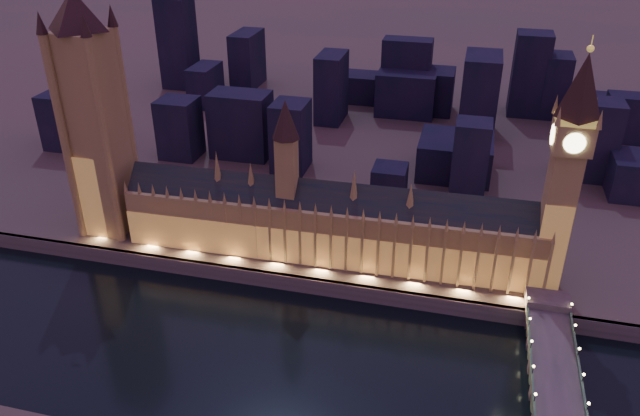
% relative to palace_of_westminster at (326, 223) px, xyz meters
% --- Properties ---
extents(ground_plane, '(2000.00, 2000.00, 0.00)m').
position_rel_palace_of_westminster_xyz_m(ground_plane, '(-6.41, -61.74, -26.37)').
color(ground_plane, black).
rests_on(ground_plane, ground).
extents(north_bank, '(2000.00, 960.00, 8.00)m').
position_rel_palace_of_westminster_xyz_m(north_bank, '(-6.41, 458.26, -22.37)').
color(north_bank, '#3E473C').
rests_on(north_bank, ground).
extents(embankment_wall, '(2000.00, 2.50, 8.00)m').
position_rel_palace_of_westminster_xyz_m(embankment_wall, '(-6.41, -20.74, -22.37)').
color(embankment_wall, '#404242').
rests_on(embankment_wall, ground).
extents(palace_of_westminster, '(202.00, 24.25, 78.00)m').
position_rel_palace_of_westminster_xyz_m(palace_of_westminster, '(0.00, 0.00, 0.00)').
color(palace_of_westminster, '#8F844F').
rests_on(palace_of_westminster, north_bank).
extents(victoria_tower, '(31.68, 31.68, 132.99)m').
position_rel_palace_of_westminster_xyz_m(victoria_tower, '(-116.41, 0.19, 47.84)').
color(victoria_tower, '#8F844F').
rests_on(victoria_tower, north_bank).
extents(elizabeth_tower, '(18.00, 18.00, 112.88)m').
position_rel_palace_of_westminster_xyz_m(elizabeth_tower, '(101.59, 0.19, 44.63)').
color(elizabeth_tower, '#8F844F').
rests_on(elizabeth_tower, north_bank).
extents(westminster_bridge, '(18.32, 113.00, 15.90)m').
position_rel_palace_of_westminster_xyz_m(westminster_bridge, '(102.52, -65.19, -20.38)').
color(westminster_bridge, '#404242').
rests_on(westminster_bridge, ground).
extents(city_backdrop, '(494.39, 215.63, 75.83)m').
position_rel_palace_of_westminster_xyz_m(city_backdrop, '(26.01, 184.58, 3.86)').
color(city_backdrop, black).
rests_on(city_backdrop, north_bank).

